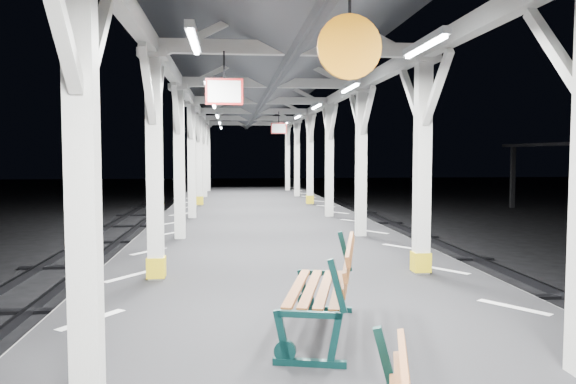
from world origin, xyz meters
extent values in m
cube|color=black|center=(0.00, 0.00, 0.50)|extent=(6.00, 50.00, 1.00)
cube|color=silver|center=(-2.45, 0.00, 1.00)|extent=(1.00, 48.00, 0.01)
cube|color=silver|center=(2.45, 0.00, 1.00)|extent=(1.00, 48.00, 0.01)
cube|color=silver|center=(-2.00, -2.00, 2.60)|extent=(0.22, 0.22, 3.20)
cube|color=silver|center=(-2.00, -1.45, 3.75)|extent=(0.10, 0.99, 0.99)
cube|color=silver|center=(-2.00, -2.55, 3.75)|extent=(0.10, 0.99, 0.99)
cube|color=silver|center=(-2.00, 2.00, 2.60)|extent=(0.22, 0.22, 3.20)
cube|color=silver|center=(-2.00, 2.00, 4.26)|extent=(0.40, 0.40, 0.12)
cube|color=gold|center=(-2.00, 2.00, 1.18)|extent=(0.26, 0.26, 0.30)
cube|color=silver|center=(-2.00, 2.55, 3.75)|extent=(0.10, 0.99, 0.99)
cube|color=silver|center=(-2.00, 1.45, 3.75)|extent=(0.10, 0.99, 0.99)
cube|color=silver|center=(-2.00, 6.00, 2.60)|extent=(0.22, 0.22, 3.20)
cube|color=silver|center=(-2.00, 6.00, 4.26)|extent=(0.40, 0.40, 0.12)
cube|color=silver|center=(-2.00, 6.55, 3.75)|extent=(0.10, 0.99, 0.99)
cube|color=silver|center=(-2.00, 5.45, 3.75)|extent=(0.10, 0.99, 0.99)
cube|color=silver|center=(-2.00, 10.00, 2.60)|extent=(0.22, 0.22, 3.20)
cube|color=silver|center=(-2.00, 10.00, 4.26)|extent=(0.40, 0.40, 0.12)
cube|color=silver|center=(-2.00, 10.55, 3.75)|extent=(0.10, 0.99, 0.99)
cube|color=silver|center=(-2.00, 9.45, 3.75)|extent=(0.10, 0.99, 0.99)
cube|color=silver|center=(-2.00, 14.00, 2.60)|extent=(0.22, 0.22, 3.20)
cube|color=silver|center=(-2.00, 14.00, 4.26)|extent=(0.40, 0.40, 0.12)
cube|color=gold|center=(-2.00, 14.00, 1.18)|extent=(0.26, 0.26, 0.30)
cube|color=silver|center=(-2.00, 14.55, 3.75)|extent=(0.10, 0.99, 0.99)
cube|color=silver|center=(-2.00, 13.45, 3.75)|extent=(0.10, 0.99, 0.99)
cube|color=silver|center=(-2.00, 18.00, 2.60)|extent=(0.22, 0.22, 3.20)
cube|color=silver|center=(-2.00, 18.00, 4.26)|extent=(0.40, 0.40, 0.12)
cube|color=silver|center=(-2.00, 18.55, 3.75)|extent=(0.10, 0.99, 0.99)
cube|color=silver|center=(-2.00, 17.45, 3.75)|extent=(0.10, 0.99, 0.99)
cube|color=silver|center=(-2.00, 22.00, 2.60)|extent=(0.22, 0.22, 3.20)
cube|color=silver|center=(-2.00, 22.00, 4.26)|extent=(0.40, 0.40, 0.12)
cube|color=silver|center=(-2.00, 22.55, 3.75)|extent=(0.10, 0.99, 0.99)
cube|color=silver|center=(-2.00, 21.45, 3.75)|extent=(0.10, 0.99, 0.99)
cube|color=silver|center=(2.00, -1.45, 3.75)|extent=(0.10, 0.99, 0.99)
cube|color=silver|center=(2.00, 2.00, 2.60)|extent=(0.22, 0.22, 3.20)
cube|color=silver|center=(2.00, 2.00, 4.26)|extent=(0.40, 0.40, 0.12)
cube|color=gold|center=(2.00, 2.00, 1.18)|extent=(0.26, 0.26, 0.30)
cube|color=silver|center=(2.00, 2.55, 3.75)|extent=(0.10, 0.99, 0.99)
cube|color=silver|center=(2.00, 1.45, 3.75)|extent=(0.10, 0.99, 0.99)
cube|color=silver|center=(2.00, 6.00, 2.60)|extent=(0.22, 0.22, 3.20)
cube|color=silver|center=(2.00, 6.00, 4.26)|extent=(0.40, 0.40, 0.12)
cube|color=silver|center=(2.00, 6.55, 3.75)|extent=(0.10, 0.99, 0.99)
cube|color=silver|center=(2.00, 5.45, 3.75)|extent=(0.10, 0.99, 0.99)
cube|color=silver|center=(2.00, 10.00, 2.60)|extent=(0.22, 0.22, 3.20)
cube|color=silver|center=(2.00, 10.00, 4.26)|extent=(0.40, 0.40, 0.12)
cube|color=silver|center=(2.00, 10.55, 3.75)|extent=(0.10, 0.99, 0.99)
cube|color=silver|center=(2.00, 9.45, 3.75)|extent=(0.10, 0.99, 0.99)
cube|color=silver|center=(2.00, 14.00, 2.60)|extent=(0.22, 0.22, 3.20)
cube|color=silver|center=(2.00, 14.00, 4.26)|extent=(0.40, 0.40, 0.12)
cube|color=gold|center=(2.00, 14.00, 1.18)|extent=(0.26, 0.26, 0.30)
cube|color=silver|center=(2.00, 14.55, 3.75)|extent=(0.10, 0.99, 0.99)
cube|color=silver|center=(2.00, 13.45, 3.75)|extent=(0.10, 0.99, 0.99)
cube|color=silver|center=(2.00, 18.00, 2.60)|extent=(0.22, 0.22, 3.20)
cube|color=silver|center=(2.00, 18.00, 4.26)|extent=(0.40, 0.40, 0.12)
cube|color=silver|center=(2.00, 18.55, 3.75)|extent=(0.10, 0.99, 0.99)
cube|color=silver|center=(2.00, 17.45, 3.75)|extent=(0.10, 0.99, 0.99)
cube|color=silver|center=(2.00, 22.00, 2.60)|extent=(0.22, 0.22, 3.20)
cube|color=silver|center=(2.00, 22.00, 4.26)|extent=(0.40, 0.40, 0.12)
cube|color=silver|center=(2.00, 22.55, 3.75)|extent=(0.10, 0.99, 0.99)
cube|color=silver|center=(2.00, 21.45, 3.75)|extent=(0.10, 0.99, 0.99)
cube|color=silver|center=(-2.00, 0.00, 4.38)|extent=(0.18, 48.00, 0.24)
cube|color=silver|center=(2.00, 0.00, 4.38)|extent=(0.18, 48.00, 0.24)
cube|color=silver|center=(0.00, 2.00, 4.38)|extent=(4.20, 0.14, 0.20)
cube|color=silver|center=(0.00, 6.00, 4.38)|extent=(4.20, 0.14, 0.20)
cube|color=silver|center=(0.00, 10.00, 4.38)|extent=(4.20, 0.14, 0.20)
cube|color=silver|center=(0.00, 14.00, 4.38)|extent=(4.20, 0.14, 0.20)
cube|color=silver|center=(0.00, 18.00, 4.38)|extent=(4.20, 0.14, 0.20)
cube|color=silver|center=(0.00, 22.00, 4.38)|extent=(4.20, 0.14, 0.20)
cube|color=silver|center=(-1.30, 0.00, 4.10)|extent=(0.10, 1.35, 0.08)
cube|color=white|center=(-1.30, 0.00, 4.05)|extent=(0.05, 1.25, 0.05)
cube|color=silver|center=(-1.30, 4.00, 4.10)|extent=(0.10, 1.35, 0.08)
cube|color=white|center=(-1.30, 4.00, 4.05)|extent=(0.05, 1.25, 0.05)
cube|color=silver|center=(-1.30, 8.00, 4.10)|extent=(0.10, 1.35, 0.08)
cube|color=white|center=(-1.30, 8.00, 4.05)|extent=(0.05, 1.25, 0.05)
cube|color=silver|center=(-1.30, 12.00, 4.10)|extent=(0.10, 1.35, 0.08)
cube|color=white|center=(-1.30, 12.00, 4.05)|extent=(0.05, 1.25, 0.05)
cube|color=silver|center=(-1.30, 16.00, 4.10)|extent=(0.10, 1.35, 0.08)
cube|color=white|center=(-1.30, 16.00, 4.05)|extent=(0.05, 1.25, 0.05)
cube|color=silver|center=(-1.30, 20.00, 4.10)|extent=(0.10, 1.35, 0.08)
cube|color=white|center=(-1.30, 20.00, 4.05)|extent=(0.05, 1.25, 0.05)
cube|color=silver|center=(1.30, 0.00, 4.10)|extent=(0.10, 1.35, 0.08)
cube|color=white|center=(1.30, 0.00, 4.05)|extent=(0.05, 1.25, 0.05)
cube|color=silver|center=(1.30, 4.00, 4.10)|extent=(0.10, 1.35, 0.08)
cube|color=white|center=(1.30, 4.00, 4.05)|extent=(0.05, 1.25, 0.05)
cube|color=silver|center=(1.30, 8.00, 4.10)|extent=(0.10, 1.35, 0.08)
cube|color=white|center=(1.30, 8.00, 4.05)|extent=(0.05, 1.25, 0.05)
cube|color=silver|center=(1.30, 12.00, 4.10)|extent=(0.10, 1.35, 0.08)
cube|color=white|center=(1.30, 12.00, 4.05)|extent=(0.05, 1.25, 0.05)
cube|color=silver|center=(1.30, 16.00, 4.10)|extent=(0.10, 1.35, 0.08)
cube|color=white|center=(1.30, 16.00, 4.05)|extent=(0.05, 1.25, 0.05)
cube|color=silver|center=(1.30, 20.00, 4.10)|extent=(0.10, 1.35, 0.08)
cube|color=white|center=(1.30, 20.00, 4.05)|extent=(0.05, 1.25, 0.05)
cylinder|color=orange|center=(0.00, -2.00, 3.65)|extent=(0.50, 0.04, 0.50)
cylinder|color=black|center=(-0.98, 1.31, 4.02)|extent=(0.02, 0.02, 0.36)
cube|color=red|center=(-0.98, 1.31, 3.67)|extent=(0.50, 0.03, 0.35)
cube|color=white|center=(-0.98, 1.31, 3.67)|extent=(0.44, 0.04, 0.29)
cylinder|color=black|center=(0.66, 11.74, 4.02)|extent=(0.02, 0.02, 0.36)
cube|color=red|center=(0.66, 11.74, 3.67)|extent=(0.50, 0.03, 0.35)
cube|color=white|center=(0.66, 11.74, 3.67)|extent=(0.44, 0.05, 0.29)
cube|color=black|center=(14.00, 22.00, 1.65)|extent=(0.20, 0.20, 3.30)
sphere|color=silver|center=(14.00, 22.00, 3.22)|extent=(0.20, 0.20, 0.20)
cube|color=#0B2B2A|center=(-0.05, -3.29, 1.66)|extent=(0.17, 0.09, 0.43)
cube|color=#0B2B2A|center=(-0.24, -1.60, 1.03)|extent=(0.64, 0.22, 0.06)
cube|color=#0B2B2A|center=(-0.47, -1.54, 1.25)|extent=(0.17, 0.09, 0.49)
cube|color=#0B2B2A|center=(-0.04, -1.65, 1.25)|extent=(0.16, 0.09, 0.49)
cube|color=#0B2B2A|center=(-0.02, -1.66, 1.72)|extent=(0.18, 0.09, 0.47)
cube|color=#0B2B2A|center=(0.17, 0.06, 1.03)|extent=(0.64, 0.22, 0.06)
cube|color=#0B2B2A|center=(-0.06, 0.11, 1.25)|extent=(0.17, 0.09, 0.49)
cube|color=#0B2B2A|center=(0.37, 0.01, 1.25)|extent=(0.16, 0.09, 0.49)
cube|color=#0B2B2A|center=(0.39, 0.00, 1.72)|extent=(0.18, 0.09, 0.47)
cube|color=brown|center=(-0.25, -0.72, 1.48)|extent=(0.48, 1.60, 0.04)
cube|color=brown|center=(-0.11, -0.75, 1.48)|extent=(0.48, 1.60, 0.04)
cube|color=brown|center=(0.02, -0.79, 1.48)|extent=(0.48, 1.60, 0.04)
cube|color=brown|center=(0.16, -0.82, 1.48)|extent=(0.48, 1.60, 0.04)
cube|color=brown|center=(0.23, -0.84, 1.63)|extent=(0.44, 1.59, 0.10)
cube|color=brown|center=(0.25, -0.84, 1.77)|extent=(0.44, 1.59, 0.10)
cube|color=brown|center=(0.27, -0.85, 1.91)|extent=(0.44, 1.59, 0.10)
camera|label=1|loc=(-0.92, -6.28, 2.83)|focal=35.00mm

